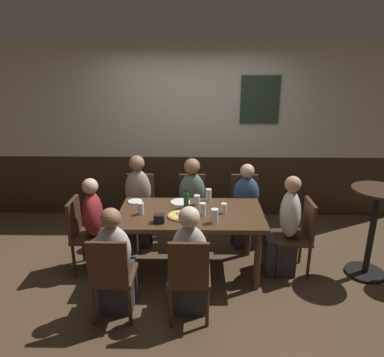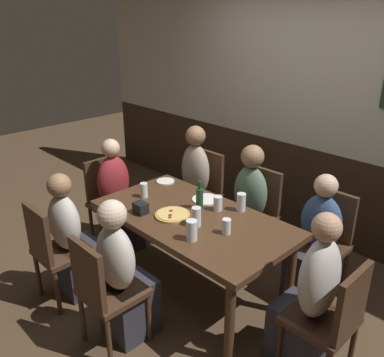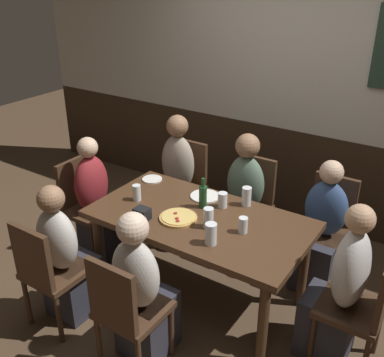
# 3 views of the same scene
# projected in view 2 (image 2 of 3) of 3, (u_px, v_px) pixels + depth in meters

# --- Properties ---
(ground_plane) EXTENTS (12.00, 12.00, 0.00)m
(ground_plane) POSITION_uv_depth(u_px,v_px,m) (193.00, 292.00, 3.51)
(ground_plane) COLOR #4C3826
(wall_back) EXTENTS (6.40, 0.13, 2.60)m
(wall_back) POSITION_uv_depth(u_px,v_px,m) (311.00, 113.00, 4.08)
(wall_back) COLOR #332316
(wall_back) RESTS_ON ground_plane
(dining_table) EXTENTS (1.63, 0.88, 0.74)m
(dining_table) POSITION_uv_depth(u_px,v_px,m) (193.00, 225.00, 3.26)
(dining_table) COLOR #472D1C
(dining_table) RESTS_ON ground_plane
(chair_right_far) EXTENTS (0.40, 0.40, 0.88)m
(chair_right_far) POSITION_uv_depth(u_px,v_px,m) (325.00, 237.00, 3.40)
(chair_right_far) COLOR #422B1C
(chair_right_far) RESTS_ON ground_plane
(chair_head_east) EXTENTS (0.40, 0.40, 0.88)m
(chair_head_east) POSITION_uv_depth(u_px,v_px,m) (332.00, 317.00, 2.51)
(chair_head_east) COLOR #422B1C
(chair_head_east) RESTS_ON ground_plane
(chair_left_far) EXTENTS (0.40, 0.40, 0.88)m
(chair_left_far) POSITION_uv_depth(u_px,v_px,m) (203.00, 188.00, 4.35)
(chair_left_far) COLOR #422B1C
(chair_left_far) RESTS_ON ground_plane
(chair_head_west) EXTENTS (0.40, 0.40, 0.88)m
(chair_head_west) POSITION_uv_depth(u_px,v_px,m) (108.00, 197.00, 4.14)
(chair_head_west) COLOR #422B1C
(chair_head_west) RESTS_ON ground_plane
(chair_left_near) EXTENTS (0.40, 0.40, 0.88)m
(chair_left_near) POSITION_uv_depth(u_px,v_px,m) (54.00, 248.00, 3.25)
(chair_left_near) COLOR #422B1C
(chair_left_near) RESTS_ON ground_plane
(chair_mid_near) EXTENTS (0.40, 0.40, 0.88)m
(chair_mid_near) POSITION_uv_depth(u_px,v_px,m) (103.00, 289.00, 2.77)
(chair_mid_near) COLOR #422B1C
(chair_mid_near) RESTS_ON ground_plane
(chair_mid_far) EXTENTS (0.40, 0.40, 0.88)m
(chair_mid_far) POSITION_uv_depth(u_px,v_px,m) (257.00, 209.00, 3.88)
(chair_mid_far) COLOR #422B1C
(chair_mid_far) RESTS_ON ground_plane
(person_right_far) EXTENTS (0.34, 0.37, 1.09)m
(person_right_far) POSITION_uv_depth(u_px,v_px,m) (315.00, 249.00, 3.31)
(person_right_far) COLOR #2D2D38
(person_right_far) RESTS_ON ground_plane
(person_head_east) EXTENTS (0.37, 0.34, 1.17)m
(person_head_east) POSITION_uv_depth(u_px,v_px,m) (309.00, 305.00, 2.62)
(person_head_east) COLOR #2D2D38
(person_head_east) RESTS_ON ground_plane
(person_left_far) EXTENTS (0.34, 0.37, 1.20)m
(person_left_far) POSITION_uv_depth(u_px,v_px,m) (192.00, 191.00, 4.24)
(person_left_far) COLOR #2D2D38
(person_left_far) RESTS_ON ground_plane
(person_head_west) EXTENTS (0.37, 0.34, 1.13)m
(person_head_west) POSITION_uv_depth(u_px,v_px,m) (118.00, 204.00, 4.04)
(person_head_west) COLOR #2D2D38
(person_head_west) RESTS_ON ground_plane
(person_left_near) EXTENTS (0.34, 0.37, 1.10)m
(person_left_near) POSITION_uv_depth(u_px,v_px,m) (73.00, 244.00, 3.37)
(person_left_near) COLOR #2D2D38
(person_left_near) RESTS_ON ground_plane
(person_mid_near) EXTENTS (0.34, 0.37, 1.12)m
(person_mid_near) POSITION_uv_depth(u_px,v_px,m) (123.00, 281.00, 2.89)
(person_mid_near) COLOR #2D2D38
(person_mid_near) RESTS_ON ground_plane
(person_mid_far) EXTENTS (0.34, 0.37, 1.16)m
(person_mid_far) POSITION_uv_depth(u_px,v_px,m) (246.00, 215.00, 3.77)
(person_mid_far) COLOR #2D2D38
(person_mid_far) RESTS_ON ground_plane
(pizza) EXTENTS (0.28, 0.28, 0.03)m
(pizza) POSITION_uv_depth(u_px,v_px,m) (173.00, 215.00, 3.23)
(pizza) COLOR tan
(pizza) RESTS_ON dining_table
(highball_clear) EXTENTS (0.07, 0.07, 0.15)m
(highball_clear) POSITION_uv_depth(u_px,v_px,m) (241.00, 203.00, 3.29)
(highball_clear) COLOR silver
(highball_clear) RESTS_ON dining_table
(tumbler_water) EXTENTS (0.07, 0.07, 0.13)m
(tumbler_water) POSITION_uv_depth(u_px,v_px,m) (144.00, 191.00, 3.54)
(tumbler_water) COLOR silver
(tumbler_water) RESTS_ON dining_table
(pint_glass_pale) EXTENTS (0.08, 0.08, 0.15)m
(pint_glass_pale) POSITION_uv_depth(u_px,v_px,m) (192.00, 231.00, 2.87)
(pint_glass_pale) COLOR silver
(pint_glass_pale) RESTS_ON dining_table
(beer_glass_tall) EXTENTS (0.06, 0.06, 0.12)m
(beer_glass_tall) POSITION_uv_depth(u_px,v_px,m) (226.00, 227.00, 2.96)
(beer_glass_tall) COLOR silver
(beer_glass_tall) RESTS_ON dining_table
(pint_glass_stout) EXTENTS (0.07, 0.07, 0.12)m
(pint_glass_stout) POSITION_uv_depth(u_px,v_px,m) (218.00, 204.00, 3.31)
(pint_glass_stout) COLOR silver
(pint_glass_stout) RESTS_ON dining_table
(beer_glass_half) EXTENTS (0.07, 0.07, 0.15)m
(beer_glass_half) POSITION_uv_depth(u_px,v_px,m) (196.00, 218.00, 3.06)
(beer_glass_half) COLOR silver
(beer_glass_half) RESTS_ON dining_table
(beer_bottle_green) EXTENTS (0.06, 0.06, 0.24)m
(beer_bottle_green) POSITION_uv_depth(u_px,v_px,m) (200.00, 198.00, 3.32)
(beer_bottle_green) COLOR #194723
(beer_bottle_green) RESTS_ON dining_table
(plate_white_large) EXTENTS (0.24, 0.24, 0.01)m
(plate_white_large) POSITION_uv_depth(u_px,v_px,m) (206.00, 199.00, 3.50)
(plate_white_large) COLOR white
(plate_white_large) RESTS_ON dining_table
(plate_white_small) EXTENTS (0.17, 0.17, 0.01)m
(plate_white_small) POSITION_uv_depth(u_px,v_px,m) (165.00, 181.00, 3.87)
(plate_white_small) COLOR white
(plate_white_small) RESTS_ON dining_table
(condiment_caddy) EXTENTS (0.11, 0.09, 0.09)m
(condiment_caddy) POSITION_uv_depth(u_px,v_px,m) (141.00, 208.00, 3.26)
(condiment_caddy) COLOR black
(condiment_caddy) RESTS_ON dining_table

